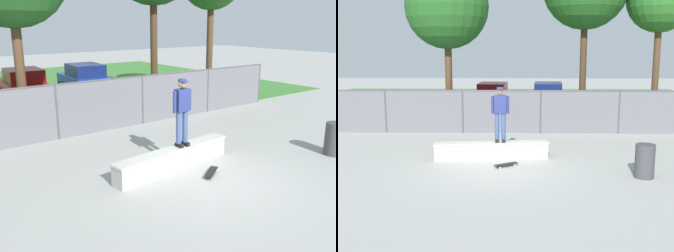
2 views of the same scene
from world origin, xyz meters
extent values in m
plane|color=#9E9E99|center=(0.00, 0.00, 0.00)|extent=(80.00, 80.00, 0.00)
cube|color=#3D7A33|center=(0.00, 15.90, 0.01)|extent=(29.03, 20.00, 0.02)
cube|color=#A8A59E|center=(-0.19, 1.17, 0.26)|extent=(3.83, 0.88, 0.52)
cube|color=beige|center=(-0.19, 1.17, 0.55)|extent=(3.88, 0.92, 0.06)
cube|color=black|center=(0.22, 1.18, 0.63)|extent=(0.11, 0.26, 0.10)
cube|color=black|center=(0.00, 1.18, 0.63)|extent=(0.11, 0.26, 0.10)
cylinder|color=#384C7A|center=(0.22, 1.21, 1.12)|extent=(0.15, 0.15, 0.88)
cylinder|color=#384C7A|center=(0.00, 1.21, 1.12)|extent=(0.15, 0.15, 0.88)
cube|color=navy|center=(0.11, 1.21, 1.86)|extent=(0.38, 0.22, 0.60)
cylinder|color=navy|center=(0.36, 1.21, 1.84)|extent=(0.10, 0.10, 0.58)
cylinder|color=navy|center=(-0.14, 1.21, 1.84)|extent=(0.10, 0.10, 0.58)
sphere|color=#9E7051|center=(0.11, 1.21, 2.29)|extent=(0.22, 0.22, 0.22)
cylinder|color=navy|center=(0.11, 1.21, 2.39)|extent=(0.23, 0.23, 0.06)
cube|color=navy|center=(0.11, 1.08, 2.36)|extent=(0.20, 0.12, 0.02)
cube|color=black|center=(0.33, 0.24, 0.08)|extent=(0.78, 0.61, 0.02)
cube|color=#B2B2B7|center=(0.10, 0.09, 0.06)|extent=(0.13, 0.15, 0.02)
cube|color=#B2B2B7|center=(0.55, 0.39, 0.06)|extent=(0.13, 0.15, 0.02)
cylinder|color=silver|center=(0.05, 0.16, 0.03)|extent=(0.06, 0.05, 0.05)
cylinder|color=silver|center=(0.15, 0.02, 0.03)|extent=(0.06, 0.05, 0.05)
cylinder|color=silver|center=(0.51, 0.46, 0.03)|extent=(0.06, 0.05, 0.05)
cylinder|color=silver|center=(0.60, 0.32, 0.03)|extent=(0.06, 0.05, 0.05)
cylinder|color=#4C4C51|center=(-1.70, 5.60, 0.95)|extent=(0.07, 0.07, 1.90)
cylinder|color=#4C4C51|center=(1.70, 5.60, 0.95)|extent=(0.07, 0.07, 1.90)
cylinder|color=#4C4C51|center=(5.11, 5.60, 0.95)|extent=(0.07, 0.07, 1.90)
cylinder|color=#4C4C51|center=(8.52, 5.60, 0.95)|extent=(0.07, 0.07, 1.90)
cylinder|color=#4C4C51|center=(0.00, 5.60, 1.87)|extent=(17.03, 0.05, 0.05)
cube|color=slate|center=(0.00, 5.60, 0.95)|extent=(17.03, 0.01, 1.90)
cylinder|color=#513823|center=(-2.45, 6.68, 2.05)|extent=(0.32, 0.32, 4.10)
cylinder|color=#47301E|center=(3.84, 7.89, 2.52)|extent=(0.32, 0.32, 5.04)
cylinder|color=#513823|center=(7.35, 7.97, 2.39)|extent=(0.32, 0.32, 4.79)
cube|color=#B21E1E|center=(-0.74, 12.53, 0.67)|extent=(2.10, 4.32, 0.70)
cube|color=#621010|center=(-0.75, 12.38, 1.34)|extent=(1.75, 2.21, 0.64)
cylinder|color=black|center=(-1.55, 13.90, 0.32)|extent=(0.27, 0.65, 0.64)
cylinder|color=black|center=(0.25, 13.77, 0.32)|extent=(0.27, 0.65, 0.64)
cylinder|color=black|center=(-1.73, 11.30, 0.32)|extent=(0.27, 0.65, 0.64)
cylinder|color=black|center=(0.06, 11.17, 0.32)|extent=(0.27, 0.65, 0.64)
cube|color=#233D9E|center=(2.55, 12.70, 0.67)|extent=(2.10, 4.32, 0.70)
cube|color=navy|center=(2.54, 12.55, 1.34)|extent=(1.75, 2.21, 0.64)
cylinder|color=black|center=(1.75, 14.06, 0.32)|extent=(0.27, 0.65, 0.64)
cylinder|color=black|center=(3.54, 13.93, 0.32)|extent=(0.27, 0.65, 0.64)
cylinder|color=black|center=(1.56, 11.46, 0.32)|extent=(0.27, 0.65, 0.64)
cylinder|color=black|center=(3.36, 11.33, 0.32)|extent=(0.27, 0.65, 0.64)
cylinder|color=#3F3F44|center=(4.34, -0.81, 0.49)|extent=(0.56, 0.56, 0.98)
camera|label=1|loc=(-6.04, -6.38, 3.87)|focal=40.15mm
camera|label=2|loc=(0.63, -12.63, 3.69)|focal=45.14mm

